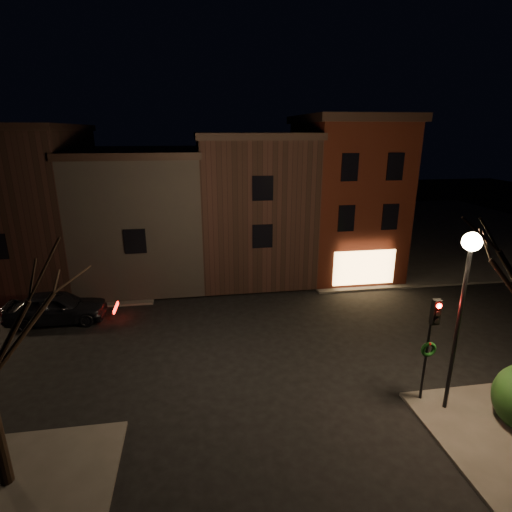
# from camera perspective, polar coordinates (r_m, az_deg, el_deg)

# --- Properties ---
(ground) EXTENTS (120.00, 120.00, 0.00)m
(ground) POSITION_cam_1_polar(r_m,az_deg,el_deg) (19.59, -0.76, -11.99)
(ground) COLOR black
(ground) RESTS_ON ground
(sidewalk_far_right) EXTENTS (30.00, 30.00, 0.12)m
(sidewalk_far_right) POSITION_cam_1_polar(r_m,az_deg,el_deg) (44.21, 21.81, 3.69)
(sidewalk_far_right) COLOR #2D2B28
(sidewalk_far_right) RESTS_ON ground
(corner_building) EXTENTS (6.50, 8.50, 10.50)m
(corner_building) POSITION_cam_1_polar(r_m,az_deg,el_deg) (28.66, 12.58, 8.56)
(corner_building) COLOR #3D140B
(corner_building) RESTS_ON ground
(row_building_a) EXTENTS (7.30, 10.30, 9.40)m
(row_building_a) POSITION_cam_1_polar(r_m,az_deg,el_deg) (28.08, -0.84, 7.62)
(row_building_a) COLOR black
(row_building_a) RESTS_ON ground
(row_building_b) EXTENTS (7.80, 10.30, 8.40)m
(row_building_b) POSITION_cam_1_polar(r_m,az_deg,el_deg) (28.10, -15.71, 5.94)
(row_building_b) COLOR black
(row_building_b) RESTS_ON ground
(row_building_c) EXTENTS (7.30, 10.30, 9.90)m
(row_building_c) POSITION_cam_1_polar(r_m,az_deg,el_deg) (29.72, -29.92, 6.35)
(row_building_c) COLOR black
(row_building_c) RESTS_ON ground
(street_lamp_near) EXTENTS (0.60, 0.60, 6.48)m
(street_lamp_near) POSITION_cam_1_polar(r_m,az_deg,el_deg) (14.57, 27.86, -2.43)
(street_lamp_near) COLOR black
(street_lamp_near) RESTS_ON sidewalk_near_right
(traffic_signal) EXTENTS (0.58, 0.38, 4.05)m
(traffic_signal) POSITION_cam_1_polar(r_m,az_deg,el_deg) (15.50, 23.72, -10.26)
(traffic_signal) COLOR black
(traffic_signal) RESTS_ON sidewalk_near_right
(parked_car_a) EXTENTS (4.99, 2.09, 1.69)m
(parked_car_a) POSITION_cam_1_polar(r_m,az_deg,el_deg) (23.42, -26.59, -6.54)
(parked_car_a) COLOR black
(parked_car_a) RESTS_ON ground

